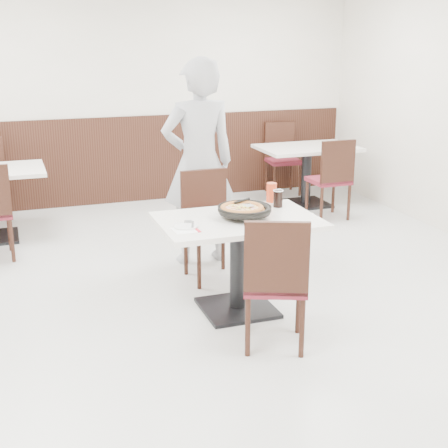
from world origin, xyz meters
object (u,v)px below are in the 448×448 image
object	(u,v)px
chair_near	(275,281)
bg_table_right	(306,176)
diner_person	(199,163)
cola_glass	(278,199)
pizza_pan	(245,212)
main_table	(238,265)
pizza	(242,210)
chair_far	(211,227)
red_cup	(272,192)
side_plate	(186,227)
bg_chair_right_near	(329,178)
bg_chair_right_far	(284,159)

from	to	relation	value
chair_near	bg_table_right	xyz separation A→B (m)	(1.90, 3.32, -0.10)
diner_person	chair_near	bearing A→B (deg)	88.76
cola_glass	diner_person	size ratio (longest dim) A/B	0.07
diner_person	pizza_pan	bearing A→B (deg)	89.19
main_table	pizza	size ratio (longest dim) A/B	3.51
pizza_pan	pizza	size ratio (longest dim) A/B	1.13
main_table	chair_far	distance (m)	0.70
chair_near	red_cup	bearing A→B (deg)	90.22
pizza	side_plate	xyz separation A→B (m)	(-0.47, -0.10, -0.05)
cola_glass	diner_person	distance (m)	1.05
bg_chair_right_near	bg_chair_right_far	world-z (taller)	same
side_plate	bg_chair_right_near	bearing A→B (deg)	42.86
diner_person	bg_chair_right_near	world-z (taller)	diner_person
main_table	bg_chair_right_far	distance (m)	3.85
red_cup	chair_near	bearing A→B (deg)	-111.85
pizza_pan	side_plate	distance (m)	0.50
chair_near	chair_far	size ratio (longest dim) A/B	1.00
bg_chair_right_far	main_table	bearing A→B (deg)	65.99
pizza	bg_chair_right_near	size ratio (longest dim) A/B	0.36
pizza	side_plate	size ratio (longest dim) A/B	1.99
bg_chair_right_far	chair_near	bearing A→B (deg)	70.45
bg_table_right	main_table	bearing A→B (deg)	-125.65
pizza_pan	bg_chair_right_near	world-z (taller)	bg_chair_right_near
diner_person	bg_table_right	distance (m)	2.49
chair_far	pizza_pan	size ratio (longest dim) A/B	2.46
chair_far	bg_chair_right_far	xyz separation A→B (m)	(1.90, 2.65, 0.00)
bg_table_right	pizza	bearing A→B (deg)	-125.20
chair_far	red_cup	xyz separation A→B (m)	(0.42, -0.33, 0.35)
chair_far	chair_near	bearing A→B (deg)	88.90
cola_glass	bg_chair_right_near	size ratio (longest dim) A/B	0.14
diner_person	bg_chair_right_far	distance (m)	2.89
pizza	red_cup	size ratio (longest dim) A/B	2.13
red_cup	pizza_pan	bearing A→B (deg)	-136.26
pizza_pan	chair_near	bearing A→B (deg)	-91.34
pizza_pan	pizza	bearing A→B (deg)	-173.43
red_cup	side_plate	bearing A→B (deg)	-151.88
cola_glass	bg_chair_right_far	bearing A→B (deg)	64.56
main_table	pizza_pan	size ratio (longest dim) A/B	3.10
pizza_pan	bg_chair_right_far	world-z (taller)	bg_chair_right_far
chair_near	pizza	world-z (taller)	chair_near
cola_glass	bg_chair_right_far	size ratio (longest dim) A/B	0.14
diner_person	bg_table_right	bearing A→B (deg)	-141.82
chair_far	pizza_pan	world-z (taller)	chair_far
red_cup	bg_chair_right_far	size ratio (longest dim) A/B	0.17
chair_near	cola_glass	world-z (taller)	chair_near
side_plate	bg_table_right	size ratio (longest dim) A/B	0.14
chair_far	cola_glass	world-z (taller)	chair_far
cola_glass	bg_chair_right_near	bearing A→B (deg)	51.50
side_plate	bg_table_right	world-z (taller)	side_plate
main_table	bg_table_right	world-z (taller)	same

